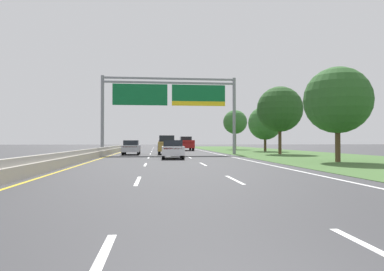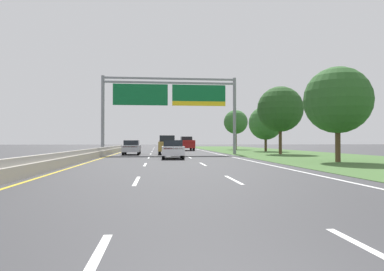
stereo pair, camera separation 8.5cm
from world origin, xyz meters
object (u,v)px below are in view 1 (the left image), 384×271
object	(u,v)px
roadside_tree_mid	(280,109)
roadside_tree_distant	(235,122)
overhead_sign_gantry	(170,99)
pickup_truck_red	(186,144)
roadside_tree_far	(265,123)
car_gold_centre_lane_suv	(167,145)
car_blue_centre_lane_sedan	(164,145)
roadside_tree_near	(337,100)
car_silver_left_lane_sedan	(131,147)
car_white_centre_lane_sedan	(173,149)

from	to	relation	value
roadside_tree_mid	roadside_tree_distant	bearing A→B (deg)	90.60
overhead_sign_gantry	roadside_tree_mid	bearing A→B (deg)	-2.02
overhead_sign_gantry	roadside_tree_distant	bearing A→B (deg)	59.68
pickup_truck_red	roadside_tree_mid	bearing A→B (deg)	-151.41
roadside_tree_far	pickup_truck_red	bearing A→B (deg)	150.36
overhead_sign_gantry	car_gold_centre_lane_suv	xyz separation A→B (m)	(-0.31, 0.72, -5.12)
pickup_truck_red	car_blue_centre_lane_sedan	distance (m)	3.55
car_gold_centre_lane_suv	roadside_tree_near	world-z (taller)	roadside_tree_near
pickup_truck_red	car_blue_centre_lane_sedan	xyz separation A→B (m)	(-3.54, 0.04, -0.26)
car_silver_left_lane_sedan	roadside_tree_far	xyz separation A→B (m)	(18.22, 9.75, 3.26)
overhead_sign_gantry	roadside_tree_far	distance (m)	17.15
car_blue_centre_lane_sedan	roadside_tree_distant	size ratio (longest dim) A/B	0.64
car_white_centre_lane_sedan	car_blue_centre_lane_sedan	bearing A→B (deg)	1.70
overhead_sign_gantry	car_blue_centre_lane_sedan	world-z (taller)	overhead_sign_gantry
car_gold_centre_lane_suv	car_blue_centre_lane_sedan	xyz separation A→B (m)	(-0.01, 15.08, -0.28)
roadside_tree_near	roadside_tree_far	world-z (taller)	roadside_tree_near
car_white_centre_lane_sedan	roadside_tree_far	world-z (taller)	roadside_tree_far
car_silver_left_lane_sedan	roadside_tree_distant	world-z (taller)	roadside_tree_distant
car_silver_left_lane_sedan	roadside_tree_near	size ratio (longest dim) A/B	0.65
car_white_centre_lane_sedan	roadside_tree_far	size ratio (longest dim) A/B	0.68
pickup_truck_red	car_white_centre_lane_sedan	size ratio (longest dim) A/B	1.23
car_silver_left_lane_sedan	roadside_tree_near	xyz separation A→B (m)	(15.51, -15.06, 3.57)
pickup_truck_red	roadside_tree_near	bearing A→B (deg)	-166.59
roadside_tree_mid	roadside_tree_far	world-z (taller)	roadside_tree_mid
car_silver_left_lane_sedan	roadside_tree_mid	world-z (taller)	roadside_tree_mid
car_white_centre_lane_sedan	roadside_tree_mid	bearing A→B (deg)	-54.58
overhead_sign_gantry	roadside_tree_near	distance (m)	19.04
car_white_centre_lane_sedan	car_blue_centre_lane_sedan	xyz separation A→B (m)	(-0.24, 24.83, 0.00)
roadside_tree_mid	roadside_tree_far	xyz separation A→B (m)	(1.52, 10.05, -1.04)
overhead_sign_gantry	roadside_tree_near	world-z (taller)	overhead_sign_gantry
overhead_sign_gantry	car_silver_left_lane_sedan	bearing A→B (deg)	-178.20
roadside_tree_far	roadside_tree_near	bearing A→B (deg)	-96.24
car_blue_centre_lane_sedan	roadside_tree_near	size ratio (longest dim) A/B	0.66
car_white_centre_lane_sedan	car_blue_centre_lane_sedan	size ratio (longest dim) A/B	1.00
car_gold_centre_lane_suv	roadside_tree_mid	world-z (taller)	roadside_tree_mid
overhead_sign_gantry	pickup_truck_red	xyz separation A→B (m)	(3.22, 15.77, -5.14)
pickup_truck_red	roadside_tree_distant	size ratio (longest dim) A/B	0.78
car_silver_left_lane_sedan	roadside_tree_far	size ratio (longest dim) A/B	0.68
pickup_truck_red	car_silver_left_lane_sedan	xyz separation A→B (m)	(-7.41, -15.90, -0.26)
roadside_tree_mid	car_white_centre_lane_sedan	bearing A→B (deg)	-145.72
car_white_centre_lane_sedan	car_silver_left_lane_sedan	bearing A→B (deg)	25.98
roadside_tree_far	roadside_tree_distant	bearing A→B (deg)	98.68
roadside_tree_mid	roadside_tree_distant	distance (m)	21.46
car_white_centre_lane_sedan	roadside_tree_far	distance (m)	23.60
roadside_tree_near	roadside_tree_distant	xyz separation A→B (m)	(0.97, 36.21, 0.43)
car_gold_centre_lane_suv	roadside_tree_far	xyz separation A→B (m)	(14.34, 8.89, 2.98)
pickup_truck_red	roadside_tree_near	world-z (taller)	roadside_tree_near
car_silver_left_lane_sedan	roadside_tree_near	distance (m)	21.91
overhead_sign_gantry	car_blue_centre_lane_sedan	xyz separation A→B (m)	(-0.32, 15.81, -5.40)
roadside_tree_far	car_silver_left_lane_sedan	bearing A→B (deg)	-151.86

